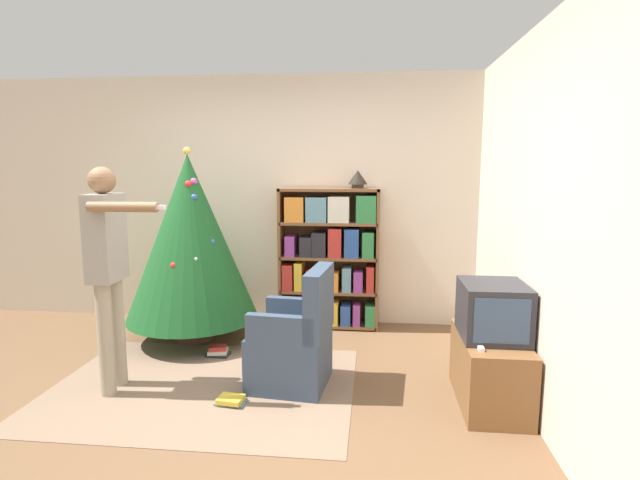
% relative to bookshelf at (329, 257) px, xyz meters
% --- Properties ---
extents(ground_plane, '(14.00, 14.00, 0.00)m').
position_rel_bookshelf_xyz_m(ground_plane, '(-0.49, -1.79, -0.74)').
color(ground_plane, brown).
extents(wall_back, '(8.00, 0.10, 2.60)m').
position_rel_bookshelf_xyz_m(wall_back, '(-0.49, 0.23, 0.56)').
color(wall_back, beige).
rests_on(wall_back, ground_plane).
extents(wall_right, '(0.10, 8.00, 2.60)m').
position_rel_bookshelf_xyz_m(wall_right, '(1.57, -1.79, 0.56)').
color(wall_right, beige).
rests_on(wall_right, ground_plane).
extents(area_rug, '(2.28, 1.72, 0.01)m').
position_rel_bookshelf_xyz_m(area_rug, '(-0.82, -1.55, -0.74)').
color(area_rug, '#7F6651').
rests_on(area_rug, ground_plane).
extents(bookshelf, '(1.02, 0.31, 1.44)m').
position_rel_bookshelf_xyz_m(bookshelf, '(0.00, 0.00, 0.00)').
color(bookshelf, brown).
rests_on(bookshelf, ground_plane).
extents(tv_stand, '(0.43, 0.83, 0.49)m').
position_rel_bookshelf_xyz_m(tv_stand, '(1.28, -1.58, -0.50)').
color(tv_stand, brown).
rests_on(tv_stand, ground_plane).
extents(television, '(0.43, 0.50, 0.38)m').
position_rel_bookshelf_xyz_m(television, '(1.28, -1.58, -0.06)').
color(television, '#28282D').
rests_on(television, tv_stand).
extents(game_remote, '(0.04, 0.12, 0.02)m').
position_rel_bookshelf_xyz_m(game_remote, '(1.16, -1.83, -0.24)').
color(game_remote, white).
rests_on(game_remote, tv_stand).
extents(christmas_tree, '(1.24, 1.24, 1.84)m').
position_rel_bookshelf_xyz_m(christmas_tree, '(-1.26, -0.54, 0.25)').
color(christmas_tree, '#4C3323').
rests_on(christmas_tree, ground_plane).
extents(armchair, '(0.62, 0.61, 0.92)m').
position_rel_bookshelf_xyz_m(armchair, '(-0.13, -1.44, -0.42)').
color(armchair, '#334256').
rests_on(armchair, ground_plane).
extents(standing_person, '(0.64, 0.47, 1.66)m').
position_rel_bookshelf_xyz_m(standing_person, '(-1.46, -1.66, 0.24)').
color(standing_person, '#9E937F').
rests_on(standing_person, ground_plane).
extents(table_lamp, '(0.20, 0.20, 0.18)m').
position_rel_bookshelf_xyz_m(table_lamp, '(0.29, 0.01, 0.80)').
color(table_lamp, '#473828').
rests_on(table_lamp, bookshelf).
extents(book_pile_near_tree, '(0.21, 0.18, 0.09)m').
position_rel_bookshelf_xyz_m(book_pile_near_tree, '(-0.90, -0.93, -0.70)').
color(book_pile_near_tree, '#232328').
rests_on(book_pile_near_tree, ground_plane).
extents(book_pile_by_chair, '(0.21, 0.16, 0.05)m').
position_rel_bookshelf_xyz_m(book_pile_by_chair, '(-0.53, -1.80, -0.72)').
color(book_pile_by_chair, '#5B899E').
rests_on(book_pile_by_chair, ground_plane).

